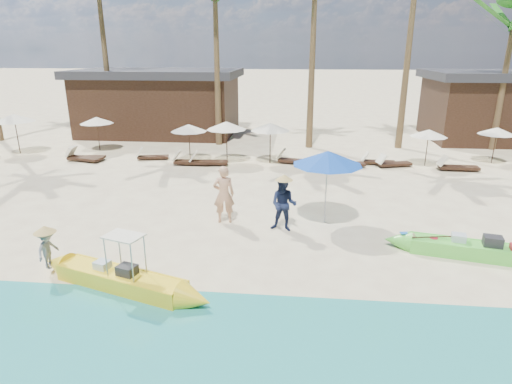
# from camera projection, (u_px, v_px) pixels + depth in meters

# --- Properties ---
(ground) EXTENTS (240.00, 240.00, 0.00)m
(ground) POSITION_uv_depth(u_px,v_px,m) (244.00, 248.00, 12.62)
(ground) COLOR beige
(ground) RESTS_ON ground
(wet_sand_strip) EXTENTS (240.00, 4.50, 0.01)m
(wet_sand_strip) POSITION_uv_depth(u_px,v_px,m) (210.00, 366.00, 7.90)
(wet_sand_strip) COLOR tan
(wet_sand_strip) RESTS_ON ground
(green_canoe) EXTENTS (5.36, 1.53, 0.69)m
(green_canoe) POSITION_uv_depth(u_px,v_px,m) (474.00, 249.00, 11.99)
(green_canoe) COLOR #57D641
(green_canoe) RESTS_ON ground
(yellow_canoe) EXTENTS (5.40, 2.06, 1.44)m
(yellow_canoe) POSITION_uv_depth(u_px,v_px,m) (121.00, 279.00, 10.43)
(yellow_canoe) COLOR yellow
(yellow_canoe) RESTS_ON ground
(tourist) EXTENTS (0.79, 0.59, 1.96)m
(tourist) POSITION_uv_depth(u_px,v_px,m) (224.00, 194.00, 14.22)
(tourist) COLOR tan
(tourist) RESTS_ON ground
(vendor_green) EXTENTS (0.95, 0.80, 1.75)m
(vendor_green) POSITION_uv_depth(u_px,v_px,m) (284.00, 205.00, 13.58)
(vendor_green) COLOR #161F3C
(vendor_green) RESTS_ON ground
(vendor_yellow) EXTENTS (0.49, 0.73, 1.05)m
(vendor_yellow) POSITION_uv_depth(u_px,v_px,m) (48.00, 249.00, 10.95)
(vendor_yellow) COLOR gray
(vendor_yellow) RESTS_ON ground
(blue_umbrella) EXTENTS (2.29, 2.29, 2.46)m
(blue_umbrella) POSITION_uv_depth(u_px,v_px,m) (328.00, 158.00, 13.82)
(blue_umbrella) COLOR #99999E
(blue_umbrella) RESTS_ON ground
(resort_parasol_2) EXTENTS (2.15, 2.15, 2.22)m
(resort_parasol_2) POSITION_uv_depth(u_px,v_px,m) (14.00, 118.00, 23.46)
(resort_parasol_2) COLOR #362116
(resort_parasol_2) RESTS_ON ground
(resort_parasol_3) EXTENTS (1.87, 1.87, 1.92)m
(resort_parasol_3) POSITION_uv_depth(u_px,v_px,m) (96.00, 120.00, 24.33)
(resort_parasol_3) COLOR #362116
(resort_parasol_3) RESTS_ON ground
(lounger_3_left) EXTENTS (2.04, 1.06, 0.66)m
(lounger_3_left) POSITION_uv_depth(u_px,v_px,m) (82.00, 157.00, 22.35)
(lounger_3_left) COLOR #362116
(lounger_3_left) RESTS_ON ground
(lounger_3_right) EXTENTS (1.99, 0.83, 0.66)m
(lounger_3_right) POSITION_uv_depth(u_px,v_px,m) (84.00, 156.00, 22.48)
(lounger_3_right) COLOR #362116
(lounger_3_right) RESTS_ON ground
(resort_parasol_4) EXTENTS (1.87, 1.87, 1.92)m
(resort_parasol_4) POSITION_uv_depth(u_px,v_px,m) (189.00, 128.00, 21.96)
(resort_parasol_4) COLOR #362116
(resort_parasol_4) RESTS_ON ground
(lounger_4_left) EXTENTS (1.75, 0.84, 0.57)m
(lounger_4_left) POSITION_uv_depth(u_px,v_px,m) (151.00, 156.00, 22.68)
(lounger_4_left) COLOR #362116
(lounger_4_left) RESTS_ON ground
(lounger_4_right) EXTENTS (1.92, 0.61, 0.65)m
(lounger_4_right) POSITION_uv_depth(u_px,v_px,m) (190.00, 161.00, 21.59)
(lounger_4_right) COLOR #362116
(lounger_4_right) RESTS_ON ground
(resort_parasol_5) EXTENTS (2.04, 2.04, 2.10)m
(resort_parasol_5) POSITION_uv_depth(u_px,v_px,m) (226.00, 126.00, 21.67)
(resort_parasol_5) COLOR #362116
(resort_parasol_5) RESTS_ON ground
(lounger_5_left) EXTENTS (1.98, 0.75, 0.66)m
(lounger_5_left) POSITION_uv_depth(u_px,v_px,m) (207.00, 161.00, 21.55)
(lounger_5_left) COLOR #362116
(lounger_5_left) RESTS_ON ground
(resort_parasol_6) EXTENTS (2.01, 2.01, 2.07)m
(resort_parasol_6) POSITION_uv_depth(u_px,v_px,m) (270.00, 127.00, 21.50)
(resort_parasol_6) COLOR #362116
(resort_parasol_6) RESTS_ON ground
(lounger_6_left) EXTENTS (1.96, 0.97, 0.64)m
(lounger_6_left) POSITION_uv_depth(u_px,v_px,m) (293.00, 160.00, 21.86)
(lounger_6_left) COLOR #362116
(lounger_6_left) RESTS_ON ground
(lounger_6_right) EXTENTS (1.95, 1.14, 0.63)m
(lounger_6_right) POSITION_uv_depth(u_px,v_px,m) (345.00, 164.00, 21.05)
(lounger_6_right) COLOR #362116
(lounger_6_right) RESTS_ON ground
(resort_parasol_7) EXTENTS (1.79, 1.79, 1.84)m
(resort_parasol_7) POSITION_uv_depth(u_px,v_px,m) (429.00, 133.00, 20.99)
(resort_parasol_7) COLOR #362116
(resort_parasol_7) RESTS_ON ground
(lounger_7_left) EXTENTS (1.84, 1.02, 0.60)m
(lounger_7_left) POSITION_uv_depth(u_px,v_px,m) (392.00, 163.00, 21.26)
(lounger_7_left) COLOR #362116
(lounger_7_left) RESTS_ON ground
(lounger_7_right) EXTENTS (1.70, 0.57, 0.57)m
(lounger_7_right) POSITION_uv_depth(u_px,v_px,m) (376.00, 161.00, 21.70)
(lounger_7_right) COLOR #362116
(lounger_7_right) RESTS_ON ground
(resort_parasol_8) EXTENTS (1.79, 1.79, 1.85)m
(resort_parasol_8) POSITION_uv_depth(u_px,v_px,m) (497.00, 131.00, 21.51)
(resort_parasol_8) COLOR #362116
(resort_parasol_8) RESTS_ON ground
(lounger_8_left) EXTENTS (1.92, 0.61, 0.65)m
(lounger_8_left) POSITION_uv_depth(u_px,v_px,m) (456.00, 166.00, 20.61)
(lounger_8_left) COLOR #362116
(lounger_8_left) RESTS_ON ground
(pavilion_west) EXTENTS (10.80, 6.60, 4.30)m
(pavilion_west) POSITION_uv_depth(u_px,v_px,m) (160.00, 101.00, 29.19)
(pavilion_west) COLOR #362116
(pavilion_west) RESTS_ON ground
(pavilion_east) EXTENTS (8.80, 6.60, 4.30)m
(pavilion_east) POSITION_uv_depth(u_px,v_px,m) (497.00, 105.00, 27.12)
(pavilion_east) COLOR #362116
(pavilion_east) RESTS_ON ground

